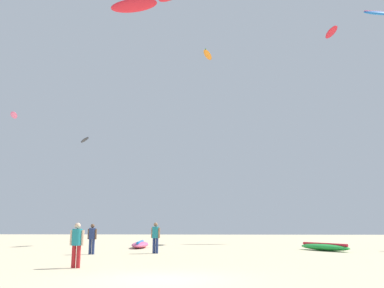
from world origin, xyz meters
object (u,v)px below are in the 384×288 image
at_px(kite_grounded_mid, 324,247).
at_px(kite_aloft_7, 331,32).
at_px(person_foreground, 77,241).
at_px(kite_aloft_1, 208,55).
at_px(kite_grounded_near, 140,245).
at_px(person_left, 92,236).
at_px(kite_aloft_4, 379,13).
at_px(kite_aloft_3, 85,140).
at_px(person_right, 156,235).
at_px(kite_aloft_6, 14,115).
at_px(kite_aloft_2, 134,5).

relative_size(kite_grounded_mid, kite_aloft_7, 1.33).
height_order(person_foreground, kite_aloft_1, kite_aloft_1).
bearing_deg(kite_grounded_near, person_left, -102.51).
height_order(person_left, kite_aloft_4, kite_aloft_4).
relative_size(kite_grounded_mid, kite_aloft_3, 1.27).
xyz_separation_m(person_foreground, kite_grounded_mid, (12.19, 11.37, -0.75)).
bearing_deg(person_right, kite_aloft_4, 153.93).
relative_size(kite_aloft_1, kite_aloft_4, 0.66).
distance_m(kite_grounded_mid, kite_aloft_7, 26.95).
bearing_deg(kite_aloft_4, kite_grounded_near, -149.16).
bearing_deg(person_foreground, kite_aloft_4, 143.89).
height_order(person_foreground, person_right, person_right).
height_order(kite_grounded_mid, kite_aloft_1, kite_aloft_1).
bearing_deg(person_foreground, kite_grounded_mid, 137.33).
relative_size(person_left, person_right, 0.95).
distance_m(kite_aloft_6, kite_aloft_7, 36.87).
bearing_deg(kite_grounded_mid, kite_aloft_7, 68.14).
distance_m(person_right, kite_grounded_near, 6.15).
relative_size(person_foreground, person_right, 0.96).
relative_size(kite_grounded_near, kite_aloft_3, 1.31).
xyz_separation_m(kite_aloft_2, kite_aloft_6, (-16.20, 12.07, -6.37)).
height_order(kite_aloft_2, kite_aloft_4, kite_aloft_4).
xyz_separation_m(person_right, kite_aloft_3, (-13.09, 26.10, 11.28)).
bearing_deg(kite_aloft_6, kite_aloft_2, -36.68).
xyz_separation_m(kite_grounded_near, kite_aloft_4, (24.59, 14.68, 25.45)).
bearing_deg(kite_grounded_mid, kite_aloft_3, 135.57).
distance_m(kite_aloft_2, kite_aloft_6, 21.18).
bearing_deg(kite_grounded_near, kite_grounded_mid, -12.29).
bearing_deg(person_left, kite_grounded_near, 178.51).
height_order(person_right, kite_aloft_1, kite_aloft_1).
height_order(kite_grounded_near, kite_aloft_1, kite_aloft_1).
xyz_separation_m(kite_aloft_1, kite_aloft_7, (13.34, 4.07, 4.07)).
relative_size(kite_aloft_2, kite_aloft_4, 1.13).
relative_size(person_left, kite_aloft_7, 0.55).
relative_size(person_left, kite_aloft_4, 0.42).
distance_m(kite_grounded_near, kite_grounded_mid, 12.59).
distance_m(kite_grounded_near, kite_aloft_4, 38.32).
xyz_separation_m(kite_grounded_mid, kite_aloft_7, (5.86, 14.61, 21.87)).
xyz_separation_m(kite_aloft_2, kite_aloft_4, (26.12, 12.21, 5.24)).
distance_m(person_left, kite_aloft_3, 30.88).
relative_size(kite_aloft_2, kite_aloft_3, 1.41).
distance_m(kite_grounded_mid, kite_aloft_1, 22.00).
distance_m(person_foreground, kite_aloft_4, 45.11).
distance_m(kite_aloft_1, kite_aloft_7, 14.53).
bearing_deg(kite_grounded_mid, kite_aloft_1, 125.35).
distance_m(kite_grounded_mid, kite_aloft_6, 37.28).
bearing_deg(kite_aloft_3, kite_aloft_2, -61.67).
xyz_separation_m(kite_aloft_1, kite_aloft_6, (-22.55, 6.67, -3.96)).
height_order(kite_aloft_1, kite_aloft_6, kite_aloft_1).
bearing_deg(kite_aloft_1, kite_aloft_2, -139.65).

